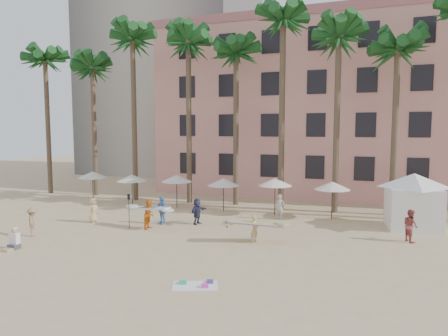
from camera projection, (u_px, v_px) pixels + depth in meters
ground at (152, 265)px, 18.43m from camera, size 120.00×120.00×0.00m
pink_hotel at (345, 111)px, 39.62m from camera, size 35.00×14.00×16.00m
palm_row at (253, 43)px, 31.04m from camera, size 44.40×5.40×16.30m
umbrella_row at (199, 180)px, 30.92m from camera, size 22.50×2.70×2.73m
cabana at (413, 196)px, 25.08m from camera, size 4.99×4.99×3.50m
beach_towel at (196, 285)px, 15.99m from camera, size 2.04×1.59×0.14m
carrier_yellow at (255, 227)px, 21.94m from camera, size 3.13×1.78×1.56m
carrier_white at (150, 213)px, 25.14m from camera, size 2.85×1.09×1.85m
beachgoers at (191, 215)px, 25.05m from camera, size 21.80×10.03×1.84m
paddle at (129, 207)px, 24.93m from camera, size 0.18×0.04×2.23m
seated_man at (13, 242)px, 20.81m from camera, size 0.49×0.86×1.12m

